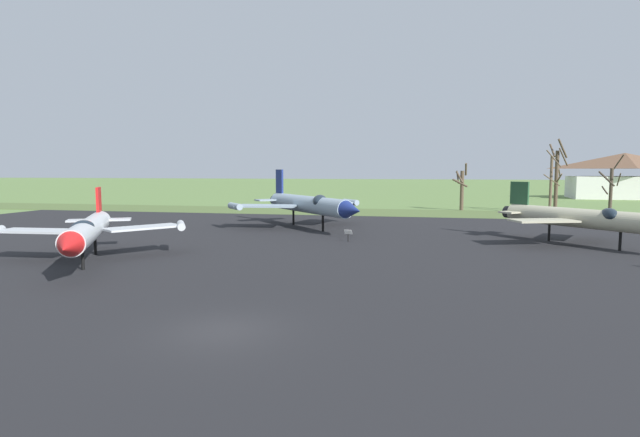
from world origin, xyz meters
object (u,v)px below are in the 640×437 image
at_px(jet_fighter_rear_left, 88,230).
at_px(visitor_building, 624,176).
at_px(jet_fighter_front_left, 309,204).
at_px(jet_fighter_front_right, 587,218).
at_px(info_placard_front_left, 348,234).

relative_size(jet_fighter_rear_left, visitor_building, 0.67).
relative_size(jet_fighter_front_left, jet_fighter_rear_left, 1.08).
xyz_separation_m(jet_fighter_front_left, jet_fighter_rear_left, (-9.24, -20.99, -0.37)).
bearing_deg(visitor_building, jet_fighter_front_right, -110.62).
xyz_separation_m(jet_fighter_front_left, info_placard_front_left, (5.31, -8.43, -1.81)).
height_order(jet_fighter_front_left, info_placard_front_left, jet_fighter_front_left).
bearing_deg(info_placard_front_left, jet_fighter_rear_left, -139.19).
bearing_deg(jet_fighter_front_left, info_placard_front_left, -57.76).
xyz_separation_m(info_placard_front_left, jet_fighter_rear_left, (-14.56, -12.57, 1.44)).
xyz_separation_m(jet_fighter_rear_left, visitor_building, (59.78, 85.82, 2.53)).
bearing_deg(jet_fighter_front_left, visitor_building, 52.06).
relative_size(jet_fighter_front_left, visitor_building, 0.72).
distance_m(info_placard_front_left, visitor_building, 86.18).
relative_size(jet_fighter_front_left, jet_fighter_front_right, 1.21).
height_order(jet_fighter_front_left, jet_fighter_rear_left, jet_fighter_front_left).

